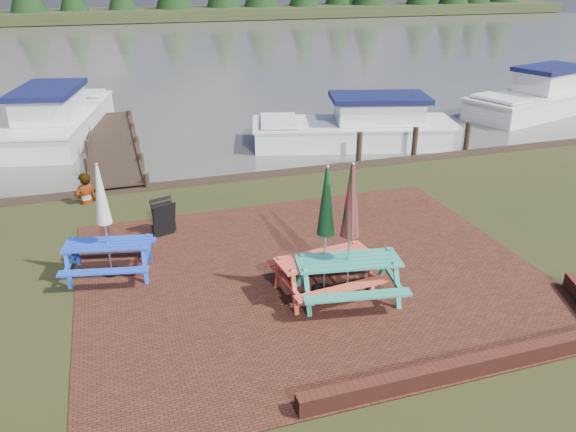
% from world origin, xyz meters
% --- Properties ---
extents(ground, '(120.00, 120.00, 0.00)m').
position_xyz_m(ground, '(0.00, 0.00, 0.00)').
color(ground, black).
rests_on(ground, ground).
extents(paving, '(9.00, 7.50, 0.02)m').
position_xyz_m(paving, '(0.00, 1.00, 0.01)').
color(paving, '#391A12').
rests_on(paving, ground).
extents(brick_wall, '(6.21, 1.79, 0.30)m').
position_xyz_m(brick_wall, '(2.15, -2.42, 0.15)').
color(brick_wall, '#4C1E16').
rests_on(brick_wall, ground).
extents(water, '(120.00, 60.00, 0.02)m').
position_xyz_m(water, '(0.00, 37.00, 0.00)').
color(water, '#46433C').
rests_on(water, ground).
extents(picnic_table_teal, '(2.14, 1.96, 2.63)m').
position_xyz_m(picnic_table_teal, '(0.36, -0.02, 0.92)').
color(picnic_table_teal, teal).
rests_on(picnic_table_teal, ground).
extents(picnic_table_red, '(1.97, 1.79, 2.51)m').
position_xyz_m(picnic_table_red, '(0.02, 0.29, 0.88)').
color(picnic_table_red, '#D14A35').
rests_on(picnic_table_red, ground).
extents(picnic_table_blue, '(1.94, 1.79, 2.33)m').
position_xyz_m(picnic_table_blue, '(-3.80, 2.22, 0.82)').
color(picnic_table_blue, blue).
rests_on(picnic_table_blue, ground).
extents(chalkboard, '(0.56, 0.65, 0.84)m').
position_xyz_m(chalkboard, '(-2.57, 3.74, 0.43)').
color(chalkboard, black).
rests_on(chalkboard, ground).
extents(jetty, '(1.76, 9.08, 1.00)m').
position_xyz_m(jetty, '(-3.50, 11.28, 0.11)').
color(jetty, black).
rests_on(jetty, ground).
extents(boat_jetty, '(4.10, 7.93, 2.19)m').
position_xyz_m(boat_jetty, '(-5.32, 14.00, 0.45)').
color(boat_jetty, silver).
rests_on(boat_jetty, ground).
extents(boat_near, '(7.59, 4.25, 1.95)m').
position_xyz_m(boat_near, '(4.94, 9.64, 0.38)').
color(boat_near, silver).
rests_on(boat_near, ground).
extents(boat_far, '(7.39, 4.38, 2.18)m').
position_xyz_m(boat_far, '(14.31, 11.53, 0.45)').
color(boat_far, silver).
rests_on(boat_far, ground).
extents(person, '(0.69, 0.58, 1.62)m').
position_xyz_m(person, '(-4.31, 6.32, 0.81)').
color(person, gray).
rests_on(person, ground).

